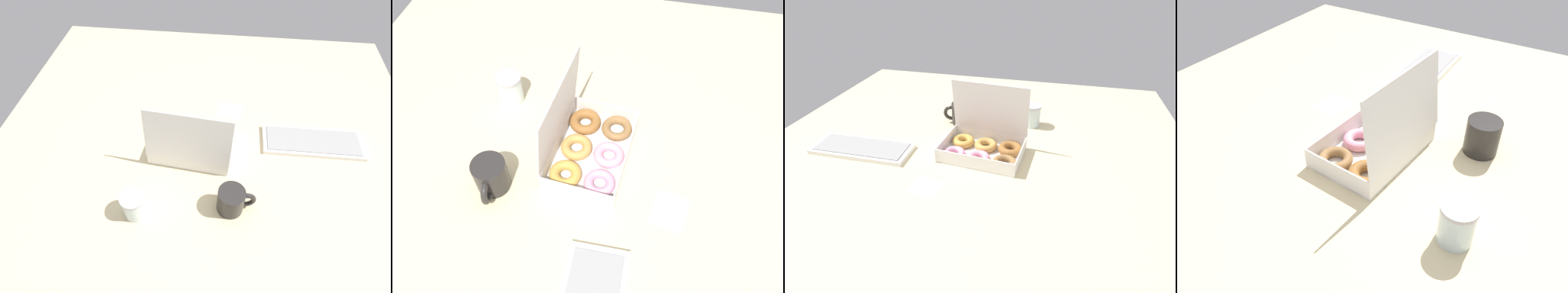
# 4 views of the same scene
# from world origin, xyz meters

# --- Properties ---
(ground_plane) EXTENTS (1.80, 1.80, 0.02)m
(ground_plane) POSITION_xyz_m (0.00, 0.00, -0.01)
(ground_plane) COLOR beige
(donut_box) EXTENTS (0.34, 0.25, 0.27)m
(donut_box) POSITION_xyz_m (0.05, 0.00, 0.04)
(donut_box) COLOR white
(donut_box) RESTS_ON ground_plane
(coffee_mug) EXTENTS (0.13, 0.09, 0.10)m
(coffee_mug) POSITION_xyz_m (-0.11, 0.24, 0.05)
(coffee_mug) COLOR #292625
(coffee_mug) RESTS_ON ground_plane
(glass_jar) EXTENTS (0.08, 0.08, 0.10)m
(glass_jar) POSITION_xyz_m (0.22, 0.30, 0.05)
(glass_jar) COLOR silver
(glass_jar) RESTS_ON ground_plane
(paper_napkin) EXTENTS (0.12, 0.11, 0.00)m
(paper_napkin) POSITION_xyz_m (-0.09, -0.26, 0.00)
(paper_napkin) COLOR white
(paper_napkin) RESTS_ON ground_plane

